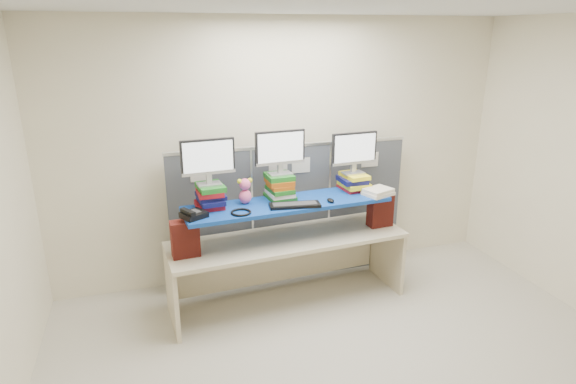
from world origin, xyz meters
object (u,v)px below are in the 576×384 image
object	(u,v)px
monitor_center	(280,150)
keyboard	(295,205)
monitor_right	(354,150)
blue_board	(288,204)
desk	(288,251)
desk_phone	(193,214)
monitor_left	(208,159)

from	to	relation	value
monitor_center	keyboard	size ratio (longest dim) A/B	1.00
keyboard	monitor_center	bearing A→B (deg)	111.96
monitor_right	blue_board	bearing A→B (deg)	-171.14
desk	keyboard	size ratio (longest dim) A/B	4.84
monitor_center	desk	bearing A→B (deg)	-74.27
desk	desk_phone	xyz separation A→B (m)	(-0.92, -0.14, 0.55)
blue_board	monitor_center	size ratio (longest dim) A/B	4.06
monitor_center	desk_phone	size ratio (longest dim) A/B	1.90
monitor_right	keyboard	size ratio (longest dim) A/B	1.00
monitor_left	keyboard	xyz separation A→B (m)	(0.75, -0.21, -0.45)
blue_board	monitor_left	world-z (taller)	monitor_left
keyboard	desk_phone	size ratio (longest dim) A/B	1.91
desk	monitor_right	xyz separation A→B (m)	(0.75, 0.17, 0.93)
desk	keyboard	xyz separation A→B (m)	(0.02, -0.14, 0.53)
monitor_right	desk_phone	xyz separation A→B (m)	(-1.67, -0.31, -0.38)
desk_phone	monitor_right	bearing A→B (deg)	-16.62
monitor_left	monitor_right	bearing A→B (deg)	-0.00
desk	desk_phone	distance (m)	1.08
monitor_center	monitor_right	size ratio (longest dim) A/B	1.00
blue_board	desk_phone	bearing A→B (deg)	-174.68
monitor_left	keyboard	size ratio (longest dim) A/B	1.00
monitor_right	desk_phone	distance (m)	1.74
blue_board	monitor_left	bearing A→B (deg)	170.72
desk	monitor_right	world-z (taller)	monitor_right
blue_board	keyboard	bearing A→B (deg)	-84.29
monitor_left	monitor_right	distance (m)	1.48
blue_board	monitor_right	size ratio (longest dim) A/B	4.06
desk_phone	monitor_center	bearing A→B (deg)	-10.61
monitor_center	monitor_right	world-z (taller)	monitor_center
desk	monitor_right	distance (m)	1.21
blue_board	monitor_center	bearing A→B (deg)	105.73
blue_board	desk_phone	world-z (taller)	desk_phone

